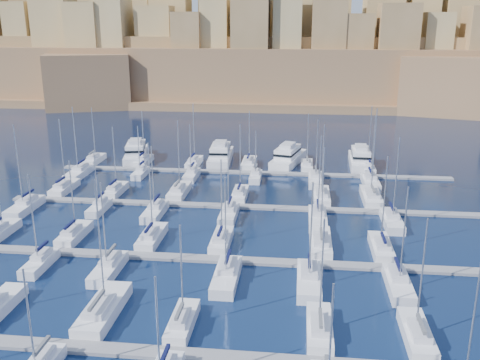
# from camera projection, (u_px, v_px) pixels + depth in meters

# --- Properties ---
(ground) EXTENTS (600.00, 600.00, 0.00)m
(ground) POSITION_uv_depth(u_px,v_px,m) (233.00, 229.00, 85.00)
(ground) COLOR black
(ground) RESTS_ON ground
(pontoon_near) EXTENTS (84.00, 2.00, 0.40)m
(pontoon_near) POSITION_uv_depth(u_px,v_px,m) (190.00, 355.00, 52.58)
(pontoon_near) COLOR slate
(pontoon_near) RESTS_ON ground
(pontoon_mid_near) EXTENTS (84.00, 2.00, 0.40)m
(pontoon_mid_near) POSITION_uv_depth(u_px,v_px,m) (222.00, 260.00, 73.52)
(pontoon_mid_near) COLOR slate
(pontoon_mid_near) RESTS_ON ground
(pontoon_mid_far) EXTENTS (84.00, 2.00, 0.40)m
(pontoon_mid_far) POSITION_uv_depth(u_px,v_px,m) (240.00, 207.00, 94.46)
(pontoon_mid_far) COLOR slate
(pontoon_mid_far) RESTS_ON ground
(pontoon_far) EXTENTS (84.00, 2.00, 0.40)m
(pontoon_far) POSITION_uv_depth(u_px,v_px,m) (252.00, 173.00, 115.40)
(pontoon_far) COLOR slate
(pontoon_far) RESTS_ON ground
(sailboat_2) EXTENTS (3.29, 10.95, 16.07)m
(sailboat_2) POSITION_uv_depth(u_px,v_px,m) (103.00, 310.00, 59.66)
(sailboat_2) COLOR white
(sailboat_2) RESTS_ON ground
(sailboat_3) EXTENTS (2.43, 8.09, 12.03)m
(sailboat_3) POSITION_uv_depth(u_px,v_px,m) (182.00, 322.00, 57.33)
(sailboat_3) COLOR white
(sailboat_3) RESTS_ON ground
(sailboat_4) EXTENTS (2.65, 8.83, 13.17)m
(sailboat_4) POSITION_uv_depth(u_px,v_px,m) (319.00, 329.00, 56.10)
(sailboat_4) COLOR white
(sailboat_4) RESTS_ON ground
(sailboat_5) EXTENTS (2.65, 8.83, 13.59)m
(sailboat_5) POSITION_uv_depth(u_px,v_px,m) (417.00, 335.00, 55.03)
(sailboat_5) COLOR white
(sailboat_5) RESTS_ON ground
(sailboat_12) EXTENTS (2.50, 8.32, 14.15)m
(sailboat_12) POSITION_uv_depth(u_px,v_px,m) (1.00, 231.00, 81.95)
(sailboat_12) COLOR white
(sailboat_12) RESTS_ON ground
(sailboat_13) EXTENTS (2.65, 8.82, 12.42)m
(sailboat_13) POSITION_uv_depth(u_px,v_px,m) (74.00, 234.00, 80.93)
(sailboat_13) COLOR white
(sailboat_13) RESTS_ON ground
(sailboat_14) EXTENTS (2.76, 9.19, 15.32)m
(sailboat_14) POSITION_uv_depth(u_px,v_px,m) (152.00, 237.00, 79.81)
(sailboat_14) COLOR white
(sailboat_14) RESTS_ON ground
(sailboat_15) EXTENTS (2.66, 8.86, 13.24)m
(sailboat_15) POSITION_uv_depth(u_px,v_px,m) (221.00, 241.00, 78.53)
(sailboat_15) COLOR white
(sailboat_15) RESTS_ON ground
(sailboat_16) EXTENTS (3.07, 10.22, 15.21)m
(sailboat_16) POSITION_uv_depth(u_px,v_px,m) (320.00, 243.00, 77.60)
(sailboat_16) COLOR white
(sailboat_16) RESTS_ON ground
(sailboat_17) EXTENTS (2.75, 9.16, 14.27)m
(sailboat_17) POSITION_uv_depth(u_px,v_px,m) (381.00, 247.00, 76.18)
(sailboat_17) COLOR white
(sailboat_17) RESTS_ON ground
(sailboat_19) EXTENTS (2.31, 7.70, 13.45)m
(sailboat_19) POSITION_uv_depth(u_px,v_px,m) (40.00, 263.00, 71.42)
(sailboat_19) COLOR white
(sailboat_19) RESTS_ON ground
(sailboat_20) EXTENTS (2.67, 8.91, 12.89)m
(sailboat_20) POSITION_uv_depth(u_px,v_px,m) (109.00, 268.00, 69.82)
(sailboat_20) COLOR white
(sailboat_20) RESTS_ON ground
(sailboat_21) EXTENTS (2.97, 9.91, 14.22)m
(sailboat_21) POSITION_uv_depth(u_px,v_px,m) (227.00, 276.00, 67.66)
(sailboat_21) COLOR white
(sailboat_21) RESTS_ON ground
(sailboat_22) EXTENTS (2.96, 9.88, 14.04)m
(sailboat_22) POSITION_uv_depth(u_px,v_px,m) (309.00, 280.00, 66.56)
(sailboat_22) COLOR white
(sailboat_22) RESTS_ON ground
(sailboat_23) EXTENTS (2.75, 9.18, 13.72)m
(sailboat_23) POSITION_uv_depth(u_px,v_px,m) (398.00, 284.00, 65.71)
(sailboat_23) COLOR white
(sailboat_23) RESTS_ON ground
(sailboat_24) EXTENTS (2.72, 9.07, 14.35)m
(sailboat_24) POSITION_uv_depth(u_px,v_px,m) (64.00, 188.00, 103.21)
(sailboat_24) COLOR white
(sailboat_24) RESTS_ON ground
(sailboat_25) EXTENTS (2.50, 8.33, 13.21)m
(sailboat_25) POSITION_uv_depth(u_px,v_px,m) (116.00, 190.00, 101.75)
(sailboat_25) COLOR white
(sailboat_25) RESTS_ON ground
(sailboat_26) EXTENTS (2.91, 9.71, 14.51)m
(sailboat_26) POSITION_uv_depth(u_px,v_px,m) (179.00, 191.00, 101.08)
(sailboat_26) COLOR white
(sailboat_26) RESTS_ON ground
(sailboat_27) EXTENTS (2.61, 8.69, 14.21)m
(sailboat_27) POSITION_uv_depth(u_px,v_px,m) (240.00, 194.00, 99.36)
(sailboat_27) COLOR white
(sailboat_27) RESTS_ON ground
(sailboat_28) EXTENTS (2.94, 9.81, 14.33)m
(sailboat_28) POSITION_uv_depth(u_px,v_px,m) (321.00, 196.00, 98.25)
(sailboat_28) COLOR white
(sailboat_28) RESTS_ON ground
(sailboat_29) EXTENTS (3.25, 10.82, 17.25)m
(sailboat_29) POSITION_uv_depth(u_px,v_px,m) (371.00, 197.00, 97.75)
(sailboat_29) COLOR white
(sailboat_29) RESTS_ON ground
(sailboat_30) EXTENTS (2.94, 9.79, 15.64)m
(sailboat_30) POSITION_uv_depth(u_px,v_px,m) (25.00, 207.00, 92.78)
(sailboat_30) COLOR white
(sailboat_30) RESTS_ON ground
(sailboat_31) EXTENTS (2.25, 7.49, 11.16)m
(sailboat_31) POSITION_uv_depth(u_px,v_px,m) (99.00, 207.00, 92.48)
(sailboat_31) COLOR white
(sailboat_31) RESTS_ON ground
(sailboat_32) EXTENTS (2.76, 9.19, 12.46)m
(sailboat_32) POSITION_uv_depth(u_px,v_px,m) (155.00, 211.00, 90.59)
(sailboat_32) COLOR white
(sailboat_32) RESTS_ON ground
(sailboat_33) EXTENTS (2.64, 8.80, 13.51)m
(sailboat_33) POSITION_uv_depth(u_px,v_px,m) (229.00, 214.00, 89.41)
(sailboat_33) COLOR white
(sailboat_33) RESTS_ON ground
(sailboat_34) EXTENTS (2.89, 9.64, 14.91)m
(sailboat_34) POSITION_uv_depth(u_px,v_px,m) (318.00, 218.00, 87.43)
(sailboat_34) COLOR white
(sailboat_34) RESTS_ON ground
(sailboat_35) EXTENTS (2.80, 9.34, 14.92)m
(sailboat_35) POSITION_uv_depth(u_px,v_px,m) (392.00, 221.00, 86.29)
(sailboat_35) COLOR white
(sailboat_35) RESTS_ON ground
(sailboat_36) EXTENTS (2.54, 8.46, 13.10)m
(sailboat_36) POSITION_uv_depth(u_px,v_px,m) (95.00, 160.00, 124.12)
(sailboat_36) COLOR white
(sailboat_36) RESTS_ON ground
(sailboat_37) EXTENTS (2.58, 8.60, 12.50)m
(sailboat_37) POSITION_uv_depth(u_px,v_px,m) (144.00, 161.00, 122.93)
(sailboat_37) COLOR white
(sailboat_37) RESTS_ON ground
(sailboat_38) EXTENTS (2.63, 8.78, 14.39)m
(sailboat_38) POSITION_uv_depth(u_px,v_px,m) (194.00, 162.00, 121.74)
(sailboat_38) COLOR white
(sailboat_38) RESTS_ON ground
(sailboat_39) EXTENTS (2.93, 9.75, 12.85)m
(sailboat_39) POSITION_uv_depth(u_px,v_px,m) (249.00, 163.00, 120.84)
(sailboat_39) COLOR white
(sailboat_39) RESTS_ON ground
(sailboat_40) EXTENTS (2.56, 8.55, 12.71)m
(sailboat_40) POSITION_uv_depth(u_px,v_px,m) (307.00, 166.00, 118.88)
(sailboat_40) COLOR white
(sailboat_40) RESTS_ON ground
(sailboat_41) EXTENTS (2.54, 8.45, 14.52)m
(sailboat_41) POSITION_uv_depth(u_px,v_px,m) (368.00, 168.00, 117.39)
(sailboat_41) COLOR white
(sailboat_41) RESTS_ON ground
(sailboat_42) EXTENTS (3.01, 10.04, 15.16)m
(sailboat_42) POSITION_uv_depth(u_px,v_px,m) (79.00, 172.00, 113.53)
(sailboat_42) COLOR white
(sailboat_42) RESTS_ON ground
(sailboat_43) EXTENTS (2.22, 7.41, 11.22)m
(sailboat_43) POSITION_uv_depth(u_px,v_px,m) (141.00, 173.00, 113.37)
(sailboat_43) COLOR white
(sailboat_43) RESTS_ON ground
(sailboat_44) EXTENTS (2.43, 8.11, 11.85)m
(sailboat_44) POSITION_uv_depth(u_px,v_px,m) (192.00, 175.00, 111.85)
(sailboat_44) COLOR white
(sailboat_44) RESTS_ON ground
(sailboat_45) EXTENTS (2.24, 7.46, 10.78)m
(sailboat_45) POSITION_uv_depth(u_px,v_px,m) (256.00, 177.00, 110.71)
(sailboat_45) COLOR white
(sailboat_45) RESTS_ON ground
(sailboat_46) EXTENTS (2.80, 9.34, 13.50)m
(sailboat_46) POSITION_uv_depth(u_px,v_px,m) (316.00, 180.00, 108.50)
(sailboat_46) COLOR white
(sailboat_46) RESTS_ON ground
(sailboat_47) EXTENTS (3.00, 10.00, 14.58)m
(sailboat_47) POSITION_uv_depth(u_px,v_px,m) (370.00, 182.00, 107.01)
(sailboat_47) COLOR white
(sailboat_47) RESTS_ON ground
(motor_yacht_a) EXTENTS (7.91, 16.50, 5.25)m
(motor_yacht_a) POSITION_uv_depth(u_px,v_px,m) (136.00, 152.00, 126.70)
(motor_yacht_a) COLOR white
(motor_yacht_a) RESTS_ON ground
(motor_yacht_b) EXTENTS (5.59, 16.18, 5.25)m
(motor_yacht_b) POSITION_uv_depth(u_px,v_px,m) (221.00, 155.00, 124.56)
(motor_yacht_b) COLOR white
(motor_yacht_b) RESTS_ON ground
(motor_yacht_c) EXTENTS (8.48, 16.37, 5.25)m
(motor_yacht_c) POSITION_uv_depth(u_px,v_px,m) (288.00, 157.00, 122.75)
(motor_yacht_c) COLOR white
(motor_yacht_c) RESTS_ON ground
(motor_yacht_d) EXTENTS (5.09, 15.32, 5.25)m
(motor_yacht_d) POSITION_uv_depth(u_px,v_px,m) (360.00, 159.00, 120.75)
(motor_yacht_d) COLOR white
(motor_yacht_d) RESTS_ON ground
(fortified_city) EXTENTS (460.00, 108.95, 59.52)m
(fortified_city) POSITION_uv_depth(u_px,v_px,m) (278.00, 62.00, 228.56)
(fortified_city) COLOR brown
(fortified_city) RESTS_ON ground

